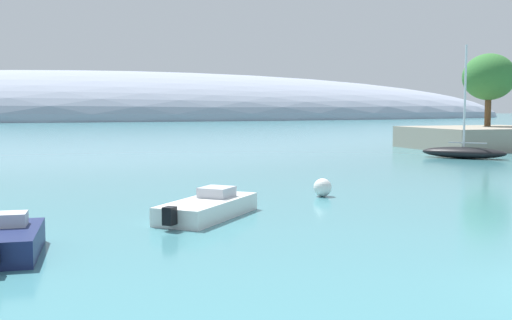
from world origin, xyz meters
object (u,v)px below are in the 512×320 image
Objects in this scene: sailboat_black_mid_mooring at (463,152)px; motorboat_white_alongside_breakwater at (208,207)px; mooring_buoy_white at (323,187)px; motorboat_navy_foreground at (4,241)px; tree_clump_shore at (489,77)px.

sailboat_black_mid_mooring reaches higher than motorboat_white_alongside_breakwater.
sailboat_black_mid_mooring is at bearing 38.08° from mooring_buoy_white.
sailboat_black_mid_mooring is at bearing -11.34° from motorboat_white_alongside_breakwater.
motorboat_navy_foreground is (-34.18, -23.75, -0.13)m from sailboat_black_mid_mooring.
tree_clump_shore is 49.78m from motorboat_white_alongside_breakwater.
motorboat_navy_foreground is 0.82× the size of motorboat_white_alongside_breakwater.
sailboat_black_mid_mooring is 33.42m from motorboat_white_alongside_breakwater.
sailboat_black_mid_mooring is 25.98m from mooring_buoy_white.
sailboat_black_mid_mooring is (-11.52, -11.06, -6.79)m from tree_clump_shore.
motorboat_white_alongside_breakwater is at bearing -141.48° from tree_clump_shore.
sailboat_black_mid_mooring reaches higher than motorboat_navy_foreground.
mooring_buoy_white is at bearing 87.97° from sailboat_black_mid_mooring.
motorboat_white_alongside_breakwater is at bearing -54.74° from motorboat_navy_foreground.
motorboat_navy_foreground is at bearing -142.71° from tree_clump_shore.
motorboat_navy_foreground is (-45.71, -34.81, -6.92)m from tree_clump_shore.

